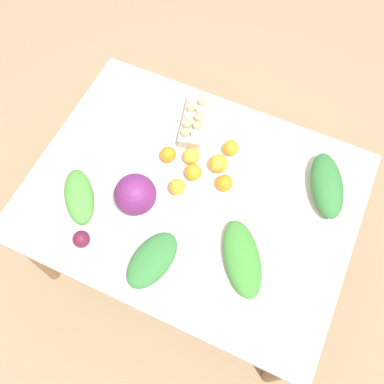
{
  "coord_description": "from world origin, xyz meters",
  "views": [
    {
      "loc": [
        -0.33,
        0.71,
        2.34
      ],
      "look_at": [
        0.0,
        0.0,
        0.72
      ],
      "focal_mm": 40.0,
      "sensor_mm": 36.0,
      "label": 1
    }
  ],
  "objects": [
    {
      "name": "ground_plane",
      "position": [
        0.0,
        0.0,
        0.0
      ],
      "size": [
        8.0,
        8.0,
        0.0
      ],
      "primitive_type": "plane",
      "color": "#937A5B"
    },
    {
      "name": "greens_bunch_scallion",
      "position": [
        0.02,
        0.34,
        0.73
      ],
      "size": [
        0.19,
        0.28,
        0.06
      ],
      "primitive_type": "ellipsoid",
      "rotation": [
        0.0,
        0.0,
        4.52
      ],
      "color": "#337538",
      "rests_on": "dining_table"
    },
    {
      "name": "dining_table",
      "position": [
        0.0,
        0.0,
        0.62
      ],
      "size": [
        1.37,
        1.04,
        0.7
      ],
      "color": "silver",
      "rests_on": "ground_plane"
    },
    {
      "name": "orange_4",
      "position": [
        -0.11,
        -0.09,
        0.74
      ],
      "size": [
        0.07,
        0.07,
        0.07
      ],
      "primitive_type": "sphere",
      "color": "orange",
      "rests_on": "dining_table"
    },
    {
      "name": "beet_root",
      "position": [
        0.31,
        0.38,
        0.74
      ],
      "size": [
        0.07,
        0.07,
        0.07
      ],
      "primitive_type": "sphere",
      "color": "#5B1933",
      "rests_on": "dining_table"
    },
    {
      "name": "cabbage_purple",
      "position": [
        0.19,
        0.13,
        0.79
      ],
      "size": [
        0.17,
        0.17,
        0.17
      ],
      "primitive_type": "sphere",
      "color": "#6B2366",
      "rests_on": "dining_table"
    },
    {
      "name": "orange_6",
      "position": [
        -0.07,
        -0.26,
        0.74
      ],
      "size": [
        0.07,
        0.07,
        0.07
      ],
      "primitive_type": "sphere",
      "color": "orange",
      "rests_on": "dining_table"
    },
    {
      "name": "greens_bunch_dandelion",
      "position": [
        -0.3,
        0.19,
        0.74
      ],
      "size": [
        0.29,
        0.34,
        0.07
      ],
      "primitive_type": "ellipsoid",
      "rotation": [
        0.0,
        0.0,
        5.3
      ],
      "color": "#3D8433",
      "rests_on": "dining_table"
    },
    {
      "name": "orange_3",
      "position": [
        0.17,
        -0.11,
        0.74
      ],
      "size": [
        0.07,
        0.07,
        0.07
      ],
      "primitive_type": "sphere",
      "color": "orange",
      "rests_on": "dining_table"
    },
    {
      "name": "orange_1",
      "position": [
        -0.05,
        -0.16,
        0.74
      ],
      "size": [
        0.08,
        0.08,
        0.08
      ],
      "primitive_type": "sphere",
      "color": "orange",
      "rests_on": "dining_table"
    },
    {
      "name": "egg_carton",
      "position": [
        0.14,
        -0.32,
        0.74
      ],
      "size": [
        0.16,
        0.28,
        0.09
      ],
      "rotation": [
        0.0,
        0.0,
        1.81
      ],
      "color": "#B7B7B2",
      "rests_on": "dining_table"
    },
    {
      "name": "orange_0",
      "position": [
        0.03,
        -0.08,
        0.74
      ],
      "size": [
        0.07,
        0.07,
        0.07
      ],
      "primitive_type": "sphere",
      "color": "orange",
      "rests_on": "dining_table"
    },
    {
      "name": "orange_5",
      "position": [
        0.07,
        -0.15,
        0.74
      ],
      "size": [
        0.07,
        0.07,
        0.07
      ],
      "primitive_type": "sphere",
      "color": "#F9A833",
      "rests_on": "dining_table"
    },
    {
      "name": "greens_bunch_beet_tops",
      "position": [
        0.41,
        0.22,
        0.74
      ],
      "size": [
        0.26,
        0.28,
        0.08
      ],
      "primitive_type": "ellipsoid",
      "rotation": [
        0.0,
        0.0,
        5.39
      ],
      "color": "#4C933D",
      "rests_on": "dining_table"
    },
    {
      "name": "orange_2",
      "position": [
        0.06,
        0.01,
        0.74
      ],
      "size": [
        0.07,
        0.07,
        0.07
      ],
      "primitive_type": "sphere",
      "color": "orange",
      "rests_on": "dining_table"
    },
    {
      "name": "greens_bunch_kale",
      "position": [
        -0.5,
        -0.25,
        0.75
      ],
      "size": [
        0.24,
        0.33,
        0.1
      ],
      "primitive_type": "ellipsoid",
      "rotation": [
        0.0,
        0.0,
        1.99
      ],
      "color": "#337538",
      "rests_on": "dining_table"
    }
  ]
}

